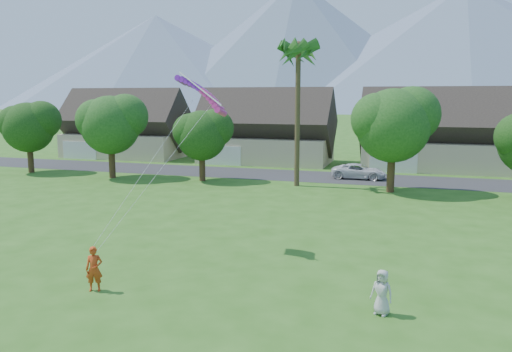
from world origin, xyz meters
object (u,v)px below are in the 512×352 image
at_px(parafoil_kite, 204,92).
at_px(watcher, 382,292).
at_px(kite_flyer, 94,269).
at_px(parked_car, 359,171).

bearing_deg(parafoil_kite, watcher, -22.64).
height_order(kite_flyer, parked_car, kite_flyer).
bearing_deg(watcher, parafoil_kite, 167.73).
distance_m(kite_flyer, parked_car, 32.29).
distance_m(parked_car, parafoil_kite, 26.06).
bearing_deg(kite_flyer, parked_car, 53.87).
bearing_deg(watcher, kite_flyer, -154.17).
relative_size(watcher, parked_car, 0.33).
distance_m(watcher, parked_car, 30.50).
bearing_deg(parafoil_kite, kite_flyer, -95.74).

